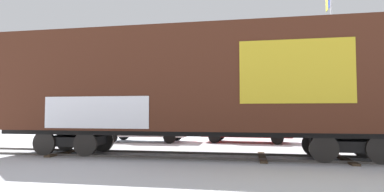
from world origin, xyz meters
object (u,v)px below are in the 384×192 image
object	(u,v)px
parked_car_red	(244,128)
flagpole	(331,44)
parked_car_white	(144,126)
freight_car	(200,83)

from	to	relation	value
parked_car_red	flagpole	bearing A→B (deg)	32.08
flagpole	parked_car_white	world-z (taller)	flagpole
parked_car_white	freight_car	bearing A→B (deg)	-56.89
freight_car	parked_car_red	bearing A→B (deg)	71.67
parked_car_white	parked_car_red	world-z (taller)	parked_car_white
parked_car_white	parked_car_red	distance (m)	5.60
flagpole	parked_car_red	world-z (taller)	flagpole
flagpole	parked_car_white	xyz separation A→B (m)	(-11.40, -3.87, -5.24)
flagpole	freight_car	bearing A→B (deg)	-129.24
flagpole	parked_car_red	xyz separation A→B (m)	(-5.81, -3.64, -5.33)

